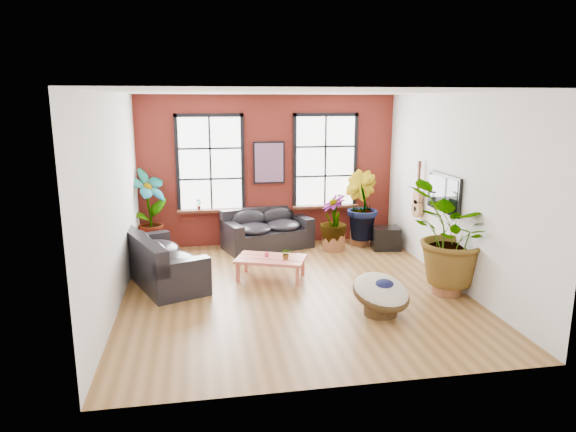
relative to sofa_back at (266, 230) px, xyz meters
name	(u,v)px	position (x,y,z in m)	size (l,w,h in m)	color
room	(292,194)	(0.12, -2.71, 1.33)	(6.04, 6.54, 3.54)	brown
sofa_back	(266,230)	(0.00, 0.00, 0.00)	(2.18, 1.50, 0.91)	black
sofa_left	(159,261)	(-2.29, -1.98, 0.01)	(1.79, 2.54, 0.93)	black
coffee_table	(271,260)	(-0.20, -2.14, -0.04)	(1.48, 1.16, 0.50)	#C95D48
papasan_chair	(381,293)	(1.30, -4.14, -0.06)	(1.21, 1.22, 0.70)	#432F18
poster	(269,163)	(0.12, 0.32, 1.54)	(0.74, 0.06, 0.98)	black
tv_wall_unit	(436,196)	(3.05, -2.26, 1.13)	(0.13, 1.86, 1.20)	black
media_box	(386,238)	(2.69, -0.61, -0.16)	(0.68, 0.59, 0.51)	black
pot_back_left	(152,246)	(-2.60, -0.10, -0.22)	(0.60, 0.60, 0.39)	brown
pot_back_right	(360,237)	(2.23, -0.11, -0.25)	(0.47, 0.47, 0.33)	brown
pot_right_wall	(447,283)	(2.78, -3.47, -0.22)	(0.66, 0.66, 0.38)	brown
pot_mid	(334,242)	(1.49, -0.48, -0.22)	(0.67, 0.67, 0.38)	brown
floor_plant_back_left	(149,209)	(-2.61, -0.07, 0.62)	(0.93, 0.63, 1.77)	#124514
floor_plant_back_right	(360,205)	(2.21, -0.13, 0.54)	(0.89, 0.71, 1.61)	#124514
floor_plant_right_wall	(453,235)	(2.81, -3.50, 0.66)	(1.65, 1.43, 1.83)	#124514
floor_plant_mid	(333,220)	(1.47, -0.49, 0.30)	(0.64, 0.64, 1.15)	#124514
table_plant	(286,254)	(0.07, -2.28, 0.11)	(0.19, 0.17, 0.22)	#124514
sill_plant_left	(199,204)	(-1.53, 0.27, 0.62)	(0.14, 0.10, 0.27)	#124514
sill_plant_right	(339,199)	(1.82, 0.27, 0.62)	(0.15, 0.15, 0.27)	#124514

